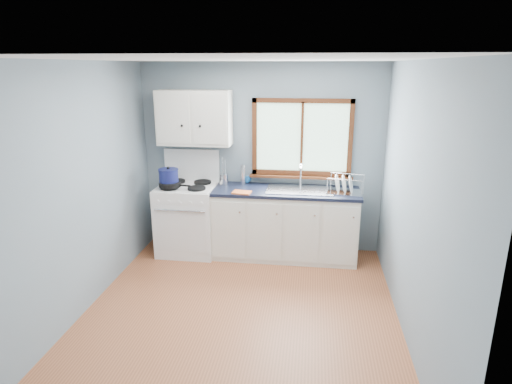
# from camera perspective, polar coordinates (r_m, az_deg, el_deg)

# --- Properties ---
(floor) EXTENTS (3.20, 3.60, 0.02)m
(floor) POSITION_cam_1_polar(r_m,az_deg,el_deg) (4.55, -2.22, -16.17)
(floor) COLOR #A35B36
(floor) RESTS_ON ground
(ceiling) EXTENTS (3.20, 3.60, 0.02)m
(ceiling) POSITION_cam_1_polar(r_m,az_deg,el_deg) (3.83, -2.65, 17.43)
(ceiling) COLOR white
(ceiling) RESTS_ON wall_back
(wall_back) EXTENTS (3.20, 0.02, 2.50)m
(wall_back) POSITION_cam_1_polar(r_m,az_deg,el_deg) (5.75, 0.71, 4.49)
(wall_back) COLOR gray
(wall_back) RESTS_ON ground
(wall_front) EXTENTS (3.20, 0.02, 2.50)m
(wall_front) POSITION_cam_1_polar(r_m,az_deg,el_deg) (2.40, -10.13, -13.75)
(wall_front) COLOR gray
(wall_front) RESTS_ON ground
(wall_left) EXTENTS (0.02, 3.60, 2.50)m
(wall_left) POSITION_cam_1_polar(r_m,az_deg,el_deg) (4.57, -22.71, 0.01)
(wall_left) COLOR gray
(wall_left) RESTS_ON ground
(wall_right) EXTENTS (0.02, 3.60, 2.50)m
(wall_right) POSITION_cam_1_polar(r_m,az_deg,el_deg) (4.07, 20.54, -1.70)
(wall_right) COLOR gray
(wall_right) RESTS_ON ground
(gas_range) EXTENTS (0.76, 0.69, 1.36)m
(gas_range) POSITION_cam_1_polar(r_m,az_deg,el_deg) (5.83, -9.05, -3.29)
(gas_range) COLOR white
(gas_range) RESTS_ON floor
(base_cabinets) EXTENTS (1.85, 0.60, 0.88)m
(base_cabinets) POSITION_cam_1_polar(r_m,az_deg,el_deg) (5.65, 3.87, -4.65)
(base_cabinets) COLOR silver
(base_cabinets) RESTS_ON floor
(countertop) EXTENTS (1.89, 0.64, 0.04)m
(countertop) POSITION_cam_1_polar(r_m,az_deg,el_deg) (5.50, 3.97, 0.11)
(countertop) COLOR black
(countertop) RESTS_ON base_cabinets
(sink) EXTENTS (0.84, 0.46, 0.44)m
(sink) POSITION_cam_1_polar(r_m,az_deg,el_deg) (5.50, 5.84, -0.36)
(sink) COLOR silver
(sink) RESTS_ON countertop
(window) EXTENTS (1.36, 0.10, 1.03)m
(window) POSITION_cam_1_polar(r_m,az_deg,el_deg) (5.63, 6.12, 6.48)
(window) COLOR #9EC6A8
(window) RESTS_ON wall_back
(upper_cabinets) EXTENTS (0.95, 0.35, 0.70)m
(upper_cabinets) POSITION_cam_1_polar(r_m,az_deg,el_deg) (5.65, -8.22, 9.76)
(upper_cabinets) COLOR silver
(upper_cabinets) RESTS_ON wall_back
(skillet) EXTENTS (0.43, 0.31, 0.06)m
(skillet) POSITION_cam_1_polar(r_m,az_deg,el_deg) (5.57, -11.37, 0.99)
(skillet) COLOR black
(skillet) RESTS_ON gas_range
(stockpot) EXTENTS (0.30, 0.30, 0.25)m
(stockpot) POSITION_cam_1_polar(r_m,az_deg,el_deg) (5.59, -11.57, 1.94)
(stockpot) COLOR #12174F
(stockpot) RESTS_ON gas_range
(utensil_crock) EXTENTS (0.13, 0.13, 0.38)m
(utensil_crock) POSITION_cam_1_polar(r_m,az_deg,el_deg) (5.70, -4.31, 1.71)
(utensil_crock) COLOR silver
(utensil_crock) RESTS_ON countertop
(thermos) EXTENTS (0.08, 0.08, 0.27)m
(thermos) POSITION_cam_1_polar(r_m,az_deg,el_deg) (5.68, -1.76, 2.30)
(thermos) COLOR silver
(thermos) RESTS_ON countertop
(soap_bottle) EXTENTS (0.11, 0.11, 0.24)m
(soap_bottle) POSITION_cam_1_polar(r_m,az_deg,el_deg) (5.76, -1.29, 2.34)
(soap_bottle) COLOR #1E6BB7
(soap_bottle) RESTS_ON countertop
(dish_towel) EXTENTS (0.24, 0.19, 0.02)m
(dish_towel) POSITION_cam_1_polar(r_m,az_deg,el_deg) (5.34, -1.92, -0.05)
(dish_towel) COLOR orange
(dish_towel) RESTS_ON countertop
(dish_rack) EXTENTS (0.49, 0.40, 0.23)m
(dish_rack) POSITION_cam_1_polar(r_m,az_deg,el_deg) (5.45, 11.75, 0.52)
(dish_rack) COLOR silver
(dish_rack) RESTS_ON countertop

